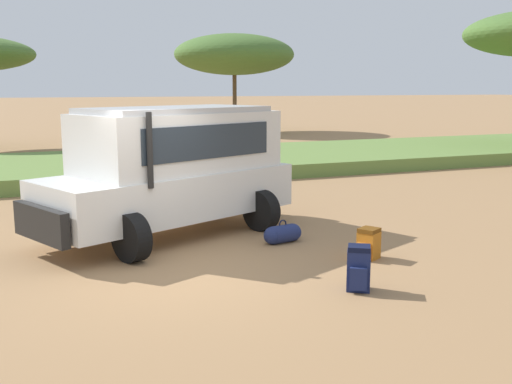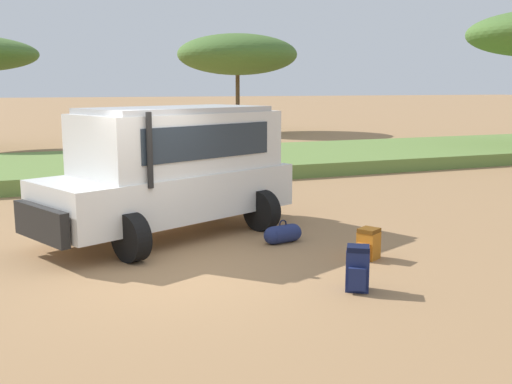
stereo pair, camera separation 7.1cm
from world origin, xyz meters
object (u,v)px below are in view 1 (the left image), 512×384
object	(u,v)px
duffel_bag_low_black_case	(283,234)
acacia_tree_left_mid	(234,55)
backpack_beside_front_wheel	(368,244)
safari_vehicle	(173,168)
backpack_cluster_center	(359,269)

from	to	relation	value
duffel_bag_low_black_case	acacia_tree_left_mid	bearing A→B (deg)	71.50
backpack_beside_front_wheel	duffel_bag_low_black_case	distance (m)	1.72
safari_vehicle	duffel_bag_low_black_case	size ratio (longest dim) A/B	6.97
duffel_bag_low_black_case	acacia_tree_left_mid	world-z (taller)	acacia_tree_left_mid
duffel_bag_low_black_case	safari_vehicle	bearing A→B (deg)	140.52
backpack_cluster_center	backpack_beside_front_wheel	bearing A→B (deg)	52.37
backpack_cluster_center	acacia_tree_left_mid	size ratio (longest dim) A/B	0.09
acacia_tree_left_mid	backpack_cluster_center	bearing A→B (deg)	-107.01
backpack_beside_front_wheel	backpack_cluster_center	bearing A→B (deg)	-127.63
backpack_cluster_center	duffel_bag_low_black_case	bearing A→B (deg)	87.57
backpack_beside_front_wheel	duffel_bag_low_black_case	xyz separation A→B (m)	(-0.88, 1.47, -0.09)
safari_vehicle	backpack_cluster_center	xyz separation A→B (m)	(1.55, -4.14, -0.98)
backpack_beside_front_wheel	backpack_cluster_center	distance (m)	1.64
backpack_beside_front_wheel	safari_vehicle	bearing A→B (deg)	131.86
backpack_beside_front_wheel	acacia_tree_left_mid	world-z (taller)	acacia_tree_left_mid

